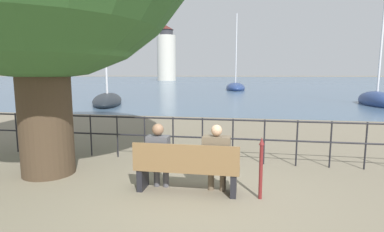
{
  "coord_description": "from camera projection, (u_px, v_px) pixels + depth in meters",
  "views": [
    {
      "loc": [
        0.98,
        -5.01,
        2.07
      ],
      "look_at": [
        0.0,
        0.5,
        1.29
      ],
      "focal_mm": 28.0,
      "sensor_mm": 36.0,
      "label": 1
    }
  ],
  "objects": [
    {
      "name": "ground_plane",
      "position": [
        187.0,
        191.0,
        5.34
      ],
      "size": [
        1000.0,
        1000.0,
        0.0
      ],
      "primitive_type": "plane",
      "color": "#7A705B"
    },
    {
      "name": "harbor_water",
      "position": [
        244.0,
        78.0,
        160.64
      ],
      "size": [
        600.0,
        300.0,
        0.01
      ],
      "color": "#47607A",
      "rests_on": "ground_plane"
    },
    {
      "name": "park_bench",
      "position": [
        186.0,
        169.0,
        5.21
      ],
      "size": [
        1.84,
        0.45,
        0.9
      ],
      "color": "brown",
      "rests_on": "ground_plane"
    },
    {
      "name": "seated_person_left",
      "position": [
        159.0,
        153.0,
        5.35
      ],
      "size": [
        0.39,
        0.35,
        1.21
      ],
      "color": "#4C4C51",
      "rests_on": "ground_plane"
    },
    {
      "name": "seated_person_right",
      "position": [
        216.0,
        156.0,
        5.17
      ],
      "size": [
        0.47,
        0.35,
        1.22
      ],
      "color": "brown",
      "rests_on": "ground_plane"
    },
    {
      "name": "promenade_railing",
      "position": [
        202.0,
        133.0,
        7.1
      ],
      "size": [
        15.82,
        0.04,
        1.05
      ],
      "color": "black",
      "rests_on": "ground_plane"
    },
    {
      "name": "closed_umbrella",
      "position": [
        261.0,
        165.0,
        4.94
      ],
      "size": [
        0.09,
        0.09,
        1.05
      ],
      "color": "maroon",
      "rests_on": "ground_plane"
    },
    {
      "name": "sailboat_0",
      "position": [
        235.0,
        88.0,
        40.21
      ],
      "size": [
        3.07,
        6.6,
        10.38
      ],
      "rotation": [
        0.0,
        0.0,
        0.1
      ],
      "color": "navy",
      "rests_on": "ground_plane"
    },
    {
      "name": "sailboat_1",
      "position": [
        377.0,
        101.0,
        20.41
      ],
      "size": [
        1.95,
        5.24,
        7.6
      ],
      "rotation": [
        0.0,
        0.0,
        -0.04
      ],
      "color": "navy",
      "rests_on": "ground_plane"
    },
    {
      "name": "sailboat_2",
      "position": [
        107.0,
        99.0,
        21.59
      ],
      "size": [
        4.83,
        8.02,
        12.11
      ],
      "rotation": [
        0.0,
        0.0,
        0.39
      ],
      "color": "black",
      "rests_on": "ground_plane"
    },
    {
      "name": "harbor_lighthouse",
      "position": [
        167.0,
        55.0,
        101.21
      ],
      "size": [
        6.32,
        6.32,
        18.36
      ],
      "color": "beige",
      "rests_on": "ground_plane"
    }
  ]
}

